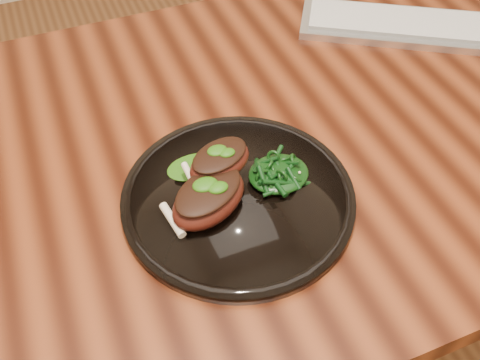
{
  "coord_description": "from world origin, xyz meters",
  "views": [
    {
      "loc": [
        -0.2,
        -0.56,
        1.31
      ],
      "look_at": [
        -0.02,
        -0.11,
        0.78
      ],
      "focal_mm": 40.0,
      "sensor_mm": 36.0,
      "label": 1
    }
  ],
  "objects_px": {
    "greens_heap": "(279,171)",
    "desk": "(227,176)",
    "lamb_chop_front": "(208,197)",
    "keyboard": "(417,26)",
    "plate": "(238,197)"
  },
  "relations": [
    {
      "from": "desk",
      "to": "keyboard",
      "type": "bearing_deg",
      "value": 17.9
    },
    {
      "from": "greens_heap",
      "to": "keyboard",
      "type": "height_order",
      "value": "greens_heap"
    },
    {
      "from": "plate",
      "to": "greens_heap",
      "type": "relative_size",
      "value": 3.73
    },
    {
      "from": "desk",
      "to": "lamb_chop_front",
      "type": "xyz_separation_m",
      "value": [
        -0.08,
        -0.13,
        0.13
      ]
    },
    {
      "from": "plate",
      "to": "lamb_chop_front",
      "type": "bearing_deg",
      "value": -166.04
    },
    {
      "from": "desk",
      "to": "plate",
      "type": "bearing_deg",
      "value": -103.64
    },
    {
      "from": "desk",
      "to": "keyboard",
      "type": "distance_m",
      "value": 0.47
    },
    {
      "from": "plate",
      "to": "keyboard",
      "type": "xyz_separation_m",
      "value": [
        0.47,
        0.27,
        -0.0
      ]
    },
    {
      "from": "greens_heap",
      "to": "desk",
      "type": "bearing_deg",
      "value": 105.27
    },
    {
      "from": "lamb_chop_front",
      "to": "plate",
      "type": "bearing_deg",
      "value": 13.96
    },
    {
      "from": "greens_heap",
      "to": "keyboard",
      "type": "distance_m",
      "value": 0.48
    },
    {
      "from": "desk",
      "to": "plate",
      "type": "relative_size",
      "value": 5.08
    },
    {
      "from": "keyboard",
      "to": "desk",
      "type": "bearing_deg",
      "value": -162.1
    },
    {
      "from": "plate",
      "to": "lamb_chop_front",
      "type": "height_order",
      "value": "lamb_chop_front"
    },
    {
      "from": "greens_heap",
      "to": "keyboard",
      "type": "bearing_deg",
      "value": 32.44
    }
  ]
}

